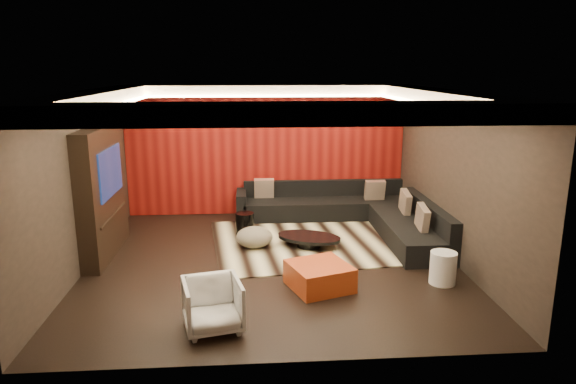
{
  "coord_description": "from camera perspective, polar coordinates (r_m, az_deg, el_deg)",
  "views": [
    {
      "loc": [
        -0.33,
        -8.02,
        3.16
      ],
      "look_at": [
        0.3,
        0.6,
        1.05
      ],
      "focal_mm": 32.0,
      "sensor_mm": 36.0,
      "label": 1
    }
  ],
  "objects": [
    {
      "name": "soffit_right",
      "position": [
        8.59,
        16.75,
        10.02
      ],
      "size": [
        0.6,
        4.8,
        0.22
      ],
      "primitive_type": "cube",
      "color": "silver",
      "rests_on": "ground"
    },
    {
      "name": "rug",
      "position": [
        9.66,
        3.86,
        -5.35
      ],
      "size": [
        4.32,
        3.45,
        0.02
      ],
      "primitive_type": "cube",
      "rotation": [
        0.0,
        0.0,
        0.12
      ],
      "color": "beige",
      "rests_on": "floor"
    },
    {
      "name": "sectional_sofa",
      "position": [
        10.5,
        7.32,
        -2.41
      ],
      "size": [
        3.65,
        3.5,
        0.75
      ],
      "color": "black",
      "rests_on": "floor"
    },
    {
      "name": "wall_left",
      "position": [
        8.64,
        -22.16,
        0.94
      ],
      "size": [
        0.02,
        6.0,
        2.8
      ],
      "primitive_type": "cube",
      "color": "black",
      "rests_on": "ground"
    },
    {
      "name": "tv_surround",
      "position": [
        9.21,
        -19.94,
        -0.04
      ],
      "size": [
        0.3,
        2.0,
        2.2
      ],
      "primitive_type": "cube",
      "color": "black",
      "rests_on": "ground"
    },
    {
      "name": "soffit_back",
      "position": [
        10.73,
        -2.46,
        11.19
      ],
      "size": [
        6.0,
        0.6,
        0.22
      ],
      "primitive_type": "cube",
      "color": "silver",
      "rests_on": "ground"
    },
    {
      "name": "soffit_front",
      "position": [
        5.35,
        -0.63,
        8.7
      ],
      "size": [
        6.0,
        0.6,
        0.22
      ],
      "primitive_type": "cube",
      "color": "silver",
      "rests_on": "ground"
    },
    {
      "name": "cove_front",
      "position": [
        5.7,
        -0.84,
        8.09
      ],
      "size": [
        4.8,
        0.08,
        0.04
      ],
      "primitive_type": "cube",
      "color": "#FFD899",
      "rests_on": "ground"
    },
    {
      "name": "tv_screen",
      "position": [
        9.1,
        -19.15,
        2.12
      ],
      "size": [
        0.04,
        1.3,
        0.8
      ],
      "primitive_type": "cube",
      "color": "black",
      "rests_on": "ground"
    },
    {
      "name": "red_feature_wall",
      "position": [
        11.13,
        -2.44,
        4.61
      ],
      "size": [
        5.98,
        0.05,
        2.78
      ],
      "primitive_type": "cube",
      "color": "#6B0C0A",
      "rests_on": "ground"
    },
    {
      "name": "white_side_table",
      "position": [
        8.07,
        16.84,
        -8.07
      ],
      "size": [
        0.43,
        0.43,
        0.49
      ],
      "primitive_type": "cylinder",
      "rotation": [
        0.0,
        0.0,
        0.11
      ],
      "color": "white",
      "rests_on": "floor"
    },
    {
      "name": "throw_pillows",
      "position": [
        10.28,
        8.28,
        -0.74
      ],
      "size": [
        2.96,
        2.8,
        0.5
      ],
      "color": "beige",
      "rests_on": "sectional_sofa"
    },
    {
      "name": "striped_pouf",
      "position": [
        9.23,
        -3.76,
        -5.02
      ],
      "size": [
        0.83,
        0.83,
        0.36
      ],
      "primitive_type": "ellipsoid",
      "rotation": [
        0.0,
        0.0,
        -0.33
      ],
      "color": "#C5B898",
      "rests_on": "rug"
    },
    {
      "name": "orange_ottoman",
      "position": [
        7.62,
        3.51,
        -9.31
      ],
      "size": [
        1.04,
        1.04,
        0.36
      ],
      "primitive_type": "cube",
      "rotation": [
        0.0,
        0.0,
        0.34
      ],
      "color": "#AA3A15",
      "rests_on": "floor"
    },
    {
      "name": "wall_right",
      "position": [
        8.86,
        18.06,
        1.59
      ],
      "size": [
        0.02,
        6.0,
        2.8
      ],
      "primitive_type": "cube",
      "color": "black",
      "rests_on": "ground"
    },
    {
      "name": "cove_back",
      "position": [
        10.4,
        -2.4,
        10.62
      ],
      "size": [
        4.8,
        0.08,
        0.04
      ],
      "primitive_type": "cube",
      "color": "#FFD899",
      "rests_on": "ground"
    },
    {
      "name": "floor",
      "position": [
        8.63,
        -1.71,
        -7.84
      ],
      "size": [
        6.0,
        6.0,
        0.02
      ],
      "primitive_type": "cube",
      "color": "black",
      "rests_on": "ground"
    },
    {
      "name": "armchair",
      "position": [
        6.5,
        -8.37,
        -12.32
      ],
      "size": [
        0.83,
        0.84,
        0.64
      ],
      "primitive_type": "imported",
      "rotation": [
        0.0,
        0.0,
        0.23
      ],
      "color": "silver",
      "rests_on": "floor"
    },
    {
      "name": "soffit_left",
      "position": [
        8.37,
        -20.92,
        9.62
      ],
      "size": [
        0.6,
        4.8,
        0.22
      ],
      "primitive_type": "cube",
      "color": "silver",
      "rests_on": "ground"
    },
    {
      "name": "cove_right",
      "position": [
        8.48,
        14.53,
        9.51
      ],
      "size": [
        0.08,
        4.8,
        0.04
      ],
      "primitive_type": "cube",
      "color": "#FFD899",
      "rests_on": "ground"
    },
    {
      "name": "cove_left",
      "position": [
        8.29,
        -18.59,
        9.15
      ],
      "size": [
        0.08,
        4.8,
        0.04
      ],
      "primitive_type": "cube",
      "color": "#FFD899",
      "rests_on": "ground"
    },
    {
      "name": "tv_shelf",
      "position": [
        9.27,
        -18.79,
        -2.42
      ],
      "size": [
        0.04,
        1.6,
        0.04
      ],
      "primitive_type": "cube",
      "color": "black",
      "rests_on": "ground"
    },
    {
      "name": "ceiling",
      "position": [
        8.03,
        -1.86,
        11.22
      ],
      "size": [
        6.0,
        6.0,
        0.02
      ],
      "primitive_type": "cube",
      "color": "silver",
      "rests_on": "ground"
    },
    {
      "name": "drum_stool",
      "position": [
        9.93,
        -4.82,
        -3.5
      ],
      "size": [
        0.37,
        0.37,
        0.42
      ],
      "primitive_type": "cylinder",
      "rotation": [
        0.0,
        0.0,
        0.05
      ],
      "color": "black",
      "rests_on": "rug"
    },
    {
      "name": "wall_back",
      "position": [
        11.17,
        -2.45,
        4.64
      ],
      "size": [
        6.0,
        0.02,
        2.8
      ],
      "primitive_type": "cube",
      "color": "black",
      "rests_on": "ground"
    },
    {
      "name": "coffee_table",
      "position": [
        9.26,
        2.34,
        -5.46
      ],
      "size": [
        1.53,
        1.53,
        0.19
      ],
      "primitive_type": "cylinder",
      "rotation": [
        0.0,
        0.0,
        -0.42
      ],
      "color": "black",
      "rests_on": "rug"
    }
  ]
}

